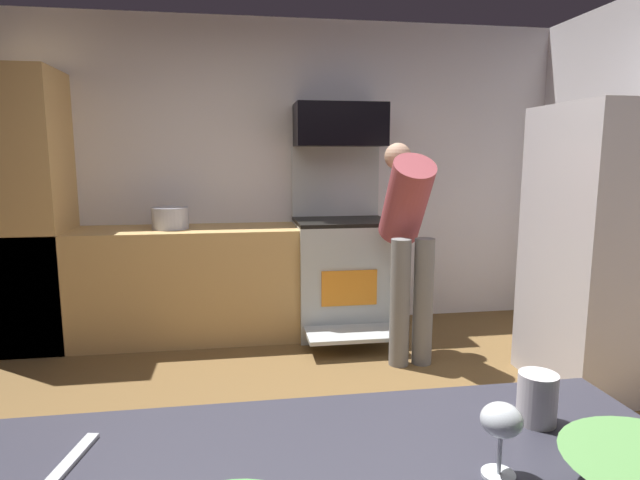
{
  "coord_description": "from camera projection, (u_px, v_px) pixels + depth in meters",
  "views": [
    {
      "loc": [
        -0.3,
        -2.25,
        1.46
      ],
      "look_at": [
        0.1,
        0.3,
        1.05
      ],
      "focal_mm": 29.37,
      "sensor_mm": 36.0,
      "label": 1
    }
  ],
  "objects": [
    {
      "name": "ground_plane",
      "position": [
        310.0,
        471.0,
        2.47
      ],
      "size": [
        5.2,
        4.8,
        0.02
      ],
      "primitive_type": "cube",
      "color": "brown"
    },
    {
      "name": "wall_back",
      "position": [
        273.0,
        176.0,
        4.55
      ],
      "size": [
        5.2,
        0.12,
        2.6
      ],
      "primitive_type": "cube",
      "color": "silver",
      "rests_on": "ground"
    },
    {
      "name": "lower_cabinet_run",
      "position": [
        165.0,
        284.0,
        4.19
      ],
      "size": [
        2.4,
        0.6,
        0.9
      ],
      "primitive_type": "cube",
      "color": "tan",
      "rests_on": "ground"
    },
    {
      "name": "cabinet_column",
      "position": [
        25.0,
        212.0,
        3.95
      ],
      "size": [
        0.6,
        0.6,
        2.1
      ],
      "primitive_type": "cube",
      "color": "tan",
      "rests_on": "ground"
    },
    {
      "name": "oven_range",
      "position": [
        341.0,
        271.0,
        4.39
      ],
      "size": [
        0.76,
        1.0,
        1.55
      ],
      "color": "#B7C0C0",
      "rests_on": "ground"
    },
    {
      "name": "microwave",
      "position": [
        340.0,
        125.0,
        4.29
      ],
      "size": [
        0.74,
        0.38,
        0.35
      ],
      "primitive_type": "cube",
      "color": "black",
      "rests_on": "oven_range"
    },
    {
      "name": "refrigerator",
      "position": [
        615.0,
        249.0,
        3.29
      ],
      "size": [
        0.88,
        0.79,
        1.78
      ],
      "color": "#BDBAC0",
      "rests_on": "ground"
    },
    {
      "name": "person_cook",
      "position": [
        407.0,
        233.0,
        3.72
      ],
      "size": [
        0.31,
        0.62,
        1.57
      ],
      "color": "slate",
      "rests_on": "ground"
    },
    {
      "name": "wine_glass_mid",
      "position": [
        501.0,
        424.0,
        0.91
      ],
      "size": [
        0.07,
        0.07,
        0.14
      ],
      "color": "silver",
      "rests_on": "counter_island"
    },
    {
      "name": "mug_coffee",
      "position": [
        537.0,
        398.0,
        1.11
      ],
      "size": [
        0.08,
        0.08,
        0.11
      ],
      "primitive_type": "cylinder",
      "color": "silver",
      "rests_on": "counter_island"
    },
    {
      "name": "knife_chef",
      "position": [
        64.0,
        467.0,
        0.95
      ],
      "size": [
        0.07,
        0.23,
        0.01
      ],
      "primitive_type": "cube",
      "rotation": [
        0.0,
        0.0,
        1.37
      ],
      "color": "#B7BABF",
      "rests_on": "counter_island"
    },
    {
      "name": "stock_pot",
      "position": [
        170.0,
        218.0,
        4.12
      ],
      "size": [
        0.29,
        0.29,
        0.17
      ],
      "primitive_type": "cylinder",
      "color": "#B2B6C8",
      "rests_on": "lower_cabinet_run"
    }
  ]
}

